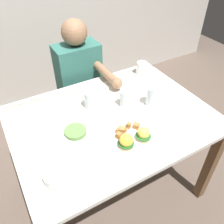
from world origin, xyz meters
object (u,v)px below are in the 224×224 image
(dining_table, at_px, (112,129))
(water_glass_far, at_px, (152,97))
(fork, at_px, (108,90))
(water_glass_extra, at_px, (125,99))
(eggs_benedict_plate, at_px, (133,139))
(water_glass_near, at_px, (91,100))
(side_plate, at_px, (76,133))
(fruit_bowl, at_px, (57,176))
(diner_person, at_px, (81,81))
(coffee_mug, at_px, (142,68))

(dining_table, height_order, water_glass_far, water_glass_far)
(fork, relative_size, water_glass_extra, 1.33)
(water_glass_far, bearing_deg, eggs_benedict_plate, -142.63)
(water_glass_near, distance_m, side_plate, 0.26)
(dining_table, distance_m, water_glass_far, 0.33)
(fruit_bowl, height_order, diner_person, diner_person)
(eggs_benedict_plate, bearing_deg, coffee_mug, 51.09)
(fork, bearing_deg, water_glass_extra, -86.96)
(dining_table, relative_size, fork, 8.15)
(side_plate, bearing_deg, fork, 38.27)
(dining_table, xyz_separation_m, water_glass_far, (0.28, -0.02, 0.16))
(side_plate, height_order, diner_person, diner_person)
(fork, bearing_deg, eggs_benedict_plate, -104.02)
(fruit_bowl, distance_m, fork, 0.77)
(water_glass_extra, bearing_deg, water_glass_far, -26.02)
(fruit_bowl, bearing_deg, side_plate, 50.50)
(water_glass_far, bearing_deg, coffee_mug, 63.98)
(fruit_bowl, bearing_deg, fork, 43.00)
(dining_table, height_order, fruit_bowl, fruit_bowl)
(fruit_bowl, bearing_deg, water_glass_far, 18.36)
(side_plate, relative_size, diner_person, 0.18)
(dining_table, relative_size, side_plate, 6.00)
(eggs_benedict_plate, distance_m, diner_person, 0.85)
(water_glass_extra, xyz_separation_m, diner_person, (-0.08, 0.54, -0.14))
(eggs_benedict_plate, xyz_separation_m, water_glass_far, (0.29, 0.22, 0.03))
(side_plate, bearing_deg, water_glass_near, 44.95)
(fork, bearing_deg, fruit_bowl, -137.00)
(fruit_bowl, relative_size, water_glass_extra, 1.08)
(fruit_bowl, bearing_deg, coffee_mug, 33.41)
(fruit_bowl, height_order, water_glass_extra, water_glass_extra)
(fruit_bowl, height_order, fork, fruit_bowl)
(water_glass_far, height_order, diner_person, diner_person)
(eggs_benedict_plate, relative_size, water_glass_extra, 2.43)
(water_glass_near, distance_m, water_glass_extra, 0.22)
(dining_table, distance_m, water_glass_near, 0.23)
(fruit_bowl, xyz_separation_m, water_glass_far, (0.73, 0.24, 0.03))
(dining_table, bearing_deg, side_plate, -173.68)
(dining_table, height_order, fork, fork)
(diner_person, bearing_deg, dining_table, -94.86)
(water_glass_near, height_order, diner_person, diner_person)
(fruit_bowl, relative_size, side_plate, 0.60)
(diner_person, bearing_deg, fruit_bowl, -119.95)
(coffee_mug, relative_size, side_plate, 0.56)
(coffee_mug, height_order, water_glass_extra, water_glass_extra)
(diner_person, bearing_deg, coffee_mug, -33.60)
(side_plate, distance_m, diner_person, 0.71)
(fruit_bowl, xyz_separation_m, side_plate, (0.19, 0.23, -0.02))
(coffee_mug, distance_m, water_glass_extra, 0.43)
(water_glass_near, bearing_deg, diner_person, 74.78)
(water_glass_extra, distance_m, diner_person, 0.56)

